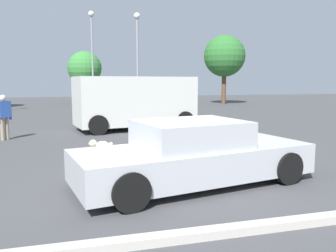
{
  "coord_description": "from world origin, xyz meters",
  "views": [
    {
      "loc": [
        -1.9,
        -6.45,
        2.01
      ],
      "look_at": [
        0.31,
        1.73,
        0.9
      ],
      "focal_mm": 36.55,
      "sensor_mm": 36.0,
      "label": 1
    }
  ],
  "objects_px": {
    "sedan_foreground": "(194,155)",
    "light_post_far": "(92,44)",
    "light_post_near": "(137,45)",
    "van_white": "(135,101)",
    "dog": "(100,146)",
    "pedestrian": "(4,113)"
  },
  "relations": [
    {
      "from": "light_post_far",
      "to": "pedestrian",
      "type": "bearing_deg",
      "value": -105.07
    },
    {
      "from": "pedestrian",
      "to": "light_post_far",
      "type": "xyz_separation_m",
      "value": [
        3.71,
        13.76,
        3.85
      ]
    },
    {
      "from": "light_post_far",
      "to": "light_post_near",
      "type": "bearing_deg",
      "value": -44.32
    },
    {
      "from": "dog",
      "to": "pedestrian",
      "type": "height_order",
      "value": "pedestrian"
    },
    {
      "from": "van_white",
      "to": "light_post_near",
      "type": "xyz_separation_m",
      "value": [
        1.79,
        9.4,
        3.29
      ]
    },
    {
      "from": "sedan_foreground",
      "to": "pedestrian",
      "type": "bearing_deg",
      "value": 113.87
    },
    {
      "from": "pedestrian",
      "to": "light_post_near",
      "type": "relative_size",
      "value": 0.23
    },
    {
      "from": "dog",
      "to": "pedestrian",
      "type": "relative_size",
      "value": 0.41
    },
    {
      "from": "van_white",
      "to": "light_post_far",
      "type": "distance_m",
      "value": 12.79
    },
    {
      "from": "sedan_foreground",
      "to": "light_post_far",
      "type": "bearing_deg",
      "value": 81.27
    },
    {
      "from": "sedan_foreground",
      "to": "light_post_far",
      "type": "height_order",
      "value": "light_post_far"
    },
    {
      "from": "dog",
      "to": "pedestrian",
      "type": "xyz_separation_m",
      "value": [
        -2.99,
        3.52,
        0.62
      ]
    },
    {
      "from": "dog",
      "to": "van_white",
      "type": "bearing_deg",
      "value": -101.66
    },
    {
      "from": "pedestrian",
      "to": "light_post_far",
      "type": "relative_size",
      "value": 0.22
    },
    {
      "from": "dog",
      "to": "light_post_near",
      "type": "distance_m",
      "value": 15.47
    },
    {
      "from": "light_post_near",
      "to": "van_white",
      "type": "bearing_deg",
      "value": -100.76
    },
    {
      "from": "light_post_near",
      "to": "light_post_far",
      "type": "xyz_separation_m",
      "value": [
        -2.89,
        2.83,
        0.29
      ]
    },
    {
      "from": "van_white",
      "to": "light_post_far",
      "type": "height_order",
      "value": "light_post_far"
    },
    {
      "from": "light_post_near",
      "to": "light_post_far",
      "type": "distance_m",
      "value": 4.06
    },
    {
      "from": "light_post_near",
      "to": "light_post_far",
      "type": "height_order",
      "value": "light_post_far"
    },
    {
      "from": "dog",
      "to": "light_post_near",
      "type": "relative_size",
      "value": 0.1
    },
    {
      "from": "sedan_foreground",
      "to": "van_white",
      "type": "relative_size",
      "value": 0.95
    }
  ]
}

